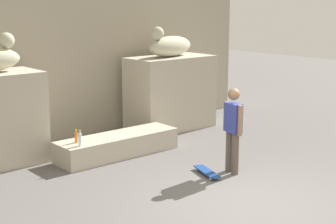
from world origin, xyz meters
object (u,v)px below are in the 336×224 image
skater (233,127)px  bottle_orange (76,137)px  bottle_clear (80,139)px  skateboard (207,172)px  statue_reclining_right (170,45)px

skater → bottle_orange: bearing=-127.3°
skater → bottle_clear: 3.02m
skateboard → bottle_orange: size_ratio=3.04×
skater → bottle_orange: skater is taller
bottle_clear → skater: bearing=-45.9°
bottle_orange → bottle_clear: bottle_clear is taller
skateboard → bottle_clear: 2.58m
statue_reclining_right → skateboard: (-1.83, -3.24, -2.11)m
bottle_clear → bottle_orange: bearing=75.4°
statue_reclining_right → bottle_orange: statue_reclining_right is taller
skater → bottle_clear: (-2.09, 2.16, -0.33)m
statue_reclining_right → bottle_clear: (-3.46, -1.31, -1.58)m
skateboard → bottle_clear: bottle_clear is taller
skateboard → bottle_clear: (-1.62, 1.94, 0.53)m
skateboard → skater: bearing=83.1°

